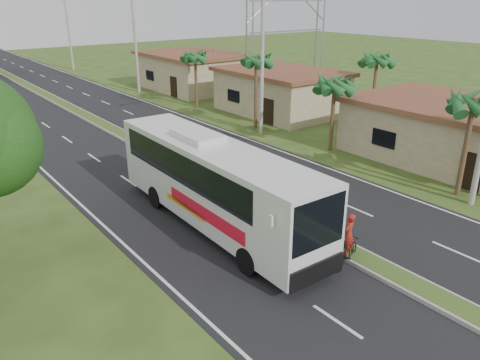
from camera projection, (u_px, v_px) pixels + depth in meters
ground at (403, 283)px, 16.59m from camera, size 180.00×180.00×0.00m
road_asphalt at (145, 147)px, 31.31m from camera, size 14.00×160.00×0.02m
median_strip at (144, 146)px, 31.28m from camera, size 1.20×160.00×0.18m
lane_edge_left at (41, 169)px, 27.51m from camera, size 0.12×160.00×0.01m
lane_edge_right at (225, 131)px, 35.12m from camera, size 0.12×160.00×0.01m
shop_near at (458, 132)px, 28.30m from camera, size 8.60×12.60×3.52m
shop_mid at (280, 91)px, 40.05m from camera, size 7.60×10.60×3.67m
shop_far at (193, 71)px, 50.34m from camera, size 8.60×11.60×3.82m
palm_verge_a at (474, 103)px, 22.16m from camera, size 2.40×2.40×5.45m
palm_verge_b at (335, 84)px, 29.16m from camera, size 2.40×2.40×5.05m
palm_verge_c at (256, 61)px, 33.69m from camera, size 2.40×2.40×5.85m
palm_verge_d at (195, 56)px, 40.81m from camera, size 2.40×2.40×5.25m
palm_behind_shop at (377, 59)px, 35.75m from camera, size 2.40×2.40×5.65m
utility_pole_b at (262, 46)px, 32.35m from camera, size 3.20×0.28×12.00m
utility_pole_c at (135, 36)px, 47.31m from camera, size 1.60×0.28×11.00m
utility_pole_d at (68, 28)px, 62.13m from camera, size 1.60×0.28×10.50m
billboard_lattice at (287, 23)px, 48.66m from camera, size 10.18×1.18×12.07m
coach_bus_main at (213, 179)px, 19.94m from camera, size 2.85×12.43×4.00m
motorcyclist at (347, 248)px, 17.36m from camera, size 1.94×1.05×2.15m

